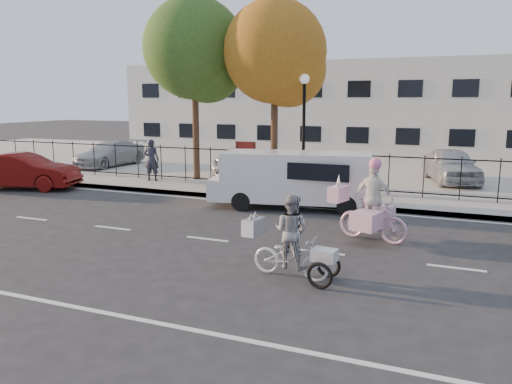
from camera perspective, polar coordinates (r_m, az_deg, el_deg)
The scene contains 19 objects.
ground at distance 13.02m, azimuth -5.58°, elevation -5.39°, with size 120.00×120.00×0.00m, color #333334.
road_markings at distance 13.02m, azimuth -5.58°, elevation -5.37°, with size 60.00×9.52×0.01m, color silver, non-canonical shape.
curb at distance 17.50m, azimuth 2.11°, elevation -0.98°, with size 60.00×0.10×0.15m, color #A8A399.
sidewalk at distance 18.47m, azimuth 3.23°, elevation -0.38°, with size 60.00×2.20×0.15m, color #A8A399.
parking_lot at distance 26.95m, azimuth 9.41°, elevation 2.93°, with size 60.00×15.60×0.15m, color #A8A399.
iron_fence at distance 19.37m, azimuth 4.32°, elevation 2.59°, with size 58.00×0.06×1.50m, color black, non-canonical shape.
building at distance 36.55m, azimuth 13.10°, elevation 9.36°, with size 34.00×10.00×6.00m, color silver.
lamppost at distance 18.66m, azimuth 5.51°, elevation 9.09°, with size 0.36×0.36×4.33m.
street_sign at distance 19.58m, azimuth -1.20°, elevation 4.23°, with size 0.85×0.06×1.80m.
zebra_trike at distance 10.11m, azimuth 4.03°, elevation -6.14°, with size 2.01×0.85×1.72m.
unicorn_bike at distance 12.97m, azimuth 13.10°, elevation -2.08°, with size 2.17×1.56×2.14m.
white_van at distance 16.55m, azimuth 4.27°, elevation 1.69°, with size 5.51×2.65×1.86m.
red_sedan at distance 22.17m, azimuth -25.09°, elevation 2.16°, with size 1.53×4.38×1.44m, color #590C0A.
pedestrian at distance 21.71m, azimuth -11.84°, elevation 3.61°, with size 0.64×0.42×1.77m, color black.
lot_car_a at distance 27.23m, azimuth -16.35°, elevation 4.23°, with size 1.78×4.37×1.27m, color #A1A5A8.
lot_car_b at distance 23.55m, azimuth -1.99°, elevation 3.61°, with size 1.93×4.19×1.16m, color white.
lot_car_d at distance 22.45m, azimuth 21.41°, elevation 2.89°, with size 1.69×4.19×1.43m, color #A6AAAE.
tree_west at distance 21.79m, azimuth -6.66°, elevation 15.45°, with size 4.26×4.26×7.80m.
tree_mid at distance 20.23m, azimuth 2.61°, elevation 15.17°, with size 4.06×4.06×7.44m.
Camera 1 is at (5.87, -11.07, 3.55)m, focal length 35.00 mm.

